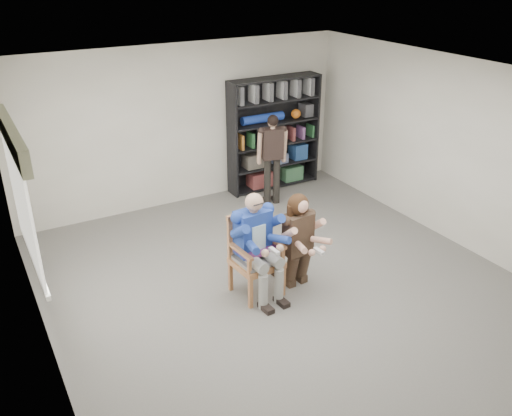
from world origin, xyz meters
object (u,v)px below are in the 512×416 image
bookshelf (274,134)px  kneeling_woman (299,243)px  seated_man (257,245)px  armchair (257,256)px  standing_man (272,160)px

bookshelf → kneeling_woman: bearing=-115.6°
seated_man → armchair: bearing=0.0°
armchair → standing_man: 2.90m
standing_man → armchair: bearing=-110.1°
armchair → bookshelf: 3.73m
seated_man → bookshelf: size_ratio=0.68×
armchair → standing_man: standing_man is taller
seated_man → bookshelf: 3.72m
seated_man → bookshelf: bearing=51.2°
seated_man → kneeling_woman: 0.60m
kneeling_woman → standing_man: size_ratio=0.80×
standing_man → bookshelf: bearing=71.6°
armchair → kneeling_woman: 0.60m
armchair → kneeling_woman: bearing=-16.0°
armchair → standing_man: (1.66, 2.37, 0.27)m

